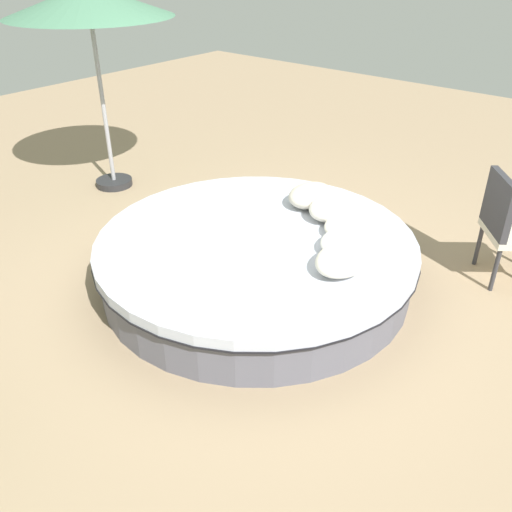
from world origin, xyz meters
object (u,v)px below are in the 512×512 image
Objects in this scene: throw_pillow_4 at (311,195)px; patio_chair at (508,222)px; throw_pillow_0 at (344,258)px; throw_pillow_1 at (346,241)px; throw_pillow_3 at (332,207)px; round_bed at (256,260)px; throw_pillow_2 at (348,225)px; patio_umbrella at (89,4)px.

patio_chair is (0.62, -1.64, 0.01)m from throw_pillow_4.
throw_pillow_4 reaches higher than throw_pillow_0.
throw_pillow_4 is at bearing 53.76° from throw_pillow_1.
throw_pillow_4 is at bearing 71.86° from throw_pillow_3.
throw_pillow_3 is (0.42, 0.41, 0.03)m from throw_pillow_1.
throw_pillow_3 is at bearing -20.71° from round_bed.
throw_pillow_1 is 1.00× the size of throw_pillow_4.
round_bed is 5.67× the size of throw_pillow_2.
throw_pillow_0 is 1.18m from throw_pillow_4.
throw_pillow_0 is 3.95m from patio_umbrella.
throw_pillow_2 is 0.62m from throw_pillow_4.
patio_umbrella is at bearing 86.32° from throw_pillow_1.
throw_pillow_1 reaches higher than round_bed.
round_bed is 3.36m from patio_umbrella.
throw_pillow_2 is at bearing -89.20° from patio_umbrella.
throw_pillow_3 reaches higher than throw_pillow_0.
patio_umbrella is at bearing 78.78° from round_bed.
patio_umbrella is (-0.30, 2.74, 1.52)m from throw_pillow_4.
round_bed is 2.84× the size of patio_chair.
throw_pillow_0 is at bearing -132.66° from throw_pillow_4.
throw_pillow_1 is at bearing -135.92° from throw_pillow_3.
round_bed is at bearing 159.29° from throw_pillow_3.
patio_chair is at bearing -61.96° from throw_pillow_3.
throw_pillow_4 reaches higher than throw_pillow_2.
round_bed is at bearing 137.26° from throw_pillow_2.
patio_umbrella is at bearing -116.52° from patio_chair.
throw_pillow_2 is 0.97× the size of throw_pillow_3.
round_bed is 2.21m from patio_chair.
patio_umbrella reaches higher than throw_pillow_0.
throw_pillow_1 is at bearing -93.68° from patio_umbrella.
round_bed is 0.86m from throw_pillow_3.
patio_umbrella is at bearing 82.11° from throw_pillow_0.
patio_umbrella reaches higher than round_bed.
patio_umbrella is at bearing 93.77° from throw_pillow_3.
throw_pillow_0 is 1.14× the size of throw_pillow_2.
throw_pillow_2 is 0.22× the size of patio_umbrella.
throw_pillow_2 is 3.65m from patio_umbrella.
round_bed is at bearing -101.22° from patio_umbrella.
throw_pillow_3 is at bearing 38.91° from throw_pillow_0.
throw_pillow_4 is at bearing 65.99° from throw_pillow_2.
patio_chair is 0.43× the size of patio_umbrella.
throw_pillow_0 is 0.57× the size of patio_chair.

